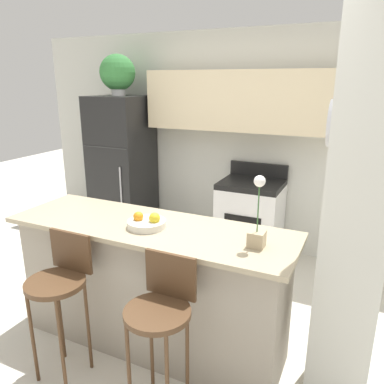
{
  "coord_description": "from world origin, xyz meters",
  "views": [
    {
      "loc": [
        1.35,
        -2.14,
        1.99
      ],
      "look_at": [
        0.0,
        0.73,
        1.04
      ],
      "focal_mm": 35.0,
      "sensor_mm": 36.0,
      "label": 1
    }
  ],
  "objects": [
    {
      "name": "stove_range",
      "position": [
        0.24,
        1.78,
        0.46
      ],
      "size": [
        0.68,
        0.59,
        1.07
      ],
      "color": "white",
      "rests_on": "ground_plane"
    },
    {
      "name": "orchid_vase",
      "position": [
        0.8,
        -0.03,
        1.14
      ],
      "size": [
        0.1,
        0.1,
        0.46
      ],
      "color": "tan",
      "rests_on": "counter_bar"
    },
    {
      "name": "wall_back",
      "position": [
        0.12,
        2.04,
        1.48
      ],
      "size": [
        5.6,
        0.38,
        2.55
      ],
      "color": "silver",
      "rests_on": "ground_plane"
    },
    {
      "name": "fruit_bowl",
      "position": [
        0.01,
        -0.04,
        1.03
      ],
      "size": [
        0.27,
        0.27,
        0.12
      ],
      "color": "silver",
      "rests_on": "counter_bar"
    },
    {
      "name": "potted_plant_on_fridge",
      "position": [
        -1.45,
        1.72,
        2.07
      ],
      "size": [
        0.43,
        0.43,
        0.48
      ],
      "color": "silver",
      "rests_on": "refrigerator"
    },
    {
      "name": "bar_stool_left",
      "position": [
        -0.38,
        -0.52,
        0.69
      ],
      "size": [
        0.39,
        0.39,
        1.02
      ],
      "color": "#4C331E",
      "rests_on": "ground_plane"
    },
    {
      "name": "ground_plane",
      "position": [
        0.0,
        0.0,
        0.0
      ],
      "size": [
        14.0,
        14.0,
        0.0
      ],
      "primitive_type": "plane",
      "color": "beige"
    },
    {
      "name": "trash_bin",
      "position": [
        -0.9,
        1.48,
        0.19
      ],
      "size": [
        0.28,
        0.28,
        0.38
      ],
      "color": "#59595B",
      "rests_on": "ground_plane"
    },
    {
      "name": "pillar_right",
      "position": [
        1.34,
        0.1,
        1.28
      ],
      "size": [
        0.38,
        0.32,
        2.55
      ],
      "color": "silver",
      "rests_on": "ground_plane"
    },
    {
      "name": "refrigerator",
      "position": [
        -1.45,
        1.72,
        0.91
      ],
      "size": [
        0.65,
        0.7,
        1.81
      ],
      "color": "black",
      "rests_on": "ground_plane"
    },
    {
      "name": "counter_bar",
      "position": [
        0.0,
        0.0,
        0.5
      ],
      "size": [
        2.13,
        0.68,
        0.99
      ],
      "color": "gray",
      "rests_on": "ground_plane"
    },
    {
      "name": "bar_stool_right",
      "position": [
        0.38,
        -0.52,
        0.69
      ],
      "size": [
        0.39,
        0.39,
        1.02
      ],
      "color": "#4C331E",
      "rests_on": "ground_plane"
    }
  ]
}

